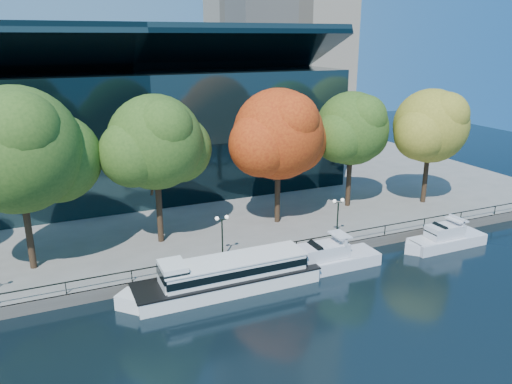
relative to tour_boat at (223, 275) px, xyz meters
name	(u,v)px	position (x,y,z in m)	size (l,w,h in m)	color
ground	(261,286)	(3.09, -0.68, -1.36)	(160.00, 160.00, 0.00)	black
promenade	(160,175)	(3.09, 35.70, -0.86)	(90.00, 67.08, 1.00)	slate
railing	(246,251)	(3.09, 2.57, 0.58)	(88.20, 0.08, 0.99)	black
convention_building	(134,128)	(-0.91, 31.11, 7.15)	(50.00, 24.57, 21.43)	black
tour_boat	(223,275)	(0.00, 0.00, 0.00)	(16.81, 3.75, 3.19)	white
cruiser_near	(323,259)	(9.49, 0.05, -0.38)	(10.81, 2.78, 3.13)	silver
cruiser_far	(444,238)	(22.95, -0.47, -0.41)	(9.11, 2.52, 2.97)	silver
tree_1	(20,153)	(-13.95, 8.48, 9.72)	(12.82, 10.52, 15.43)	black
tree_2	(157,144)	(-2.61, 9.87, 9.19)	(10.91, 8.95, 14.10)	black
tree_3	(280,136)	(10.05, 10.17, 8.92)	(11.61, 9.52, 14.12)	black
tree_4	(353,130)	(19.94, 11.69, 8.57)	(10.30, 8.45, 13.23)	black
tree_5	(432,128)	(29.00, 9.19, 8.63)	(10.59, 8.69, 13.40)	black
lamp_1	(222,227)	(1.33, 3.82, 2.62)	(1.26, 0.36, 4.03)	black
lamp_2	(338,209)	(13.25, 3.82, 2.62)	(1.26, 0.36, 4.03)	black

